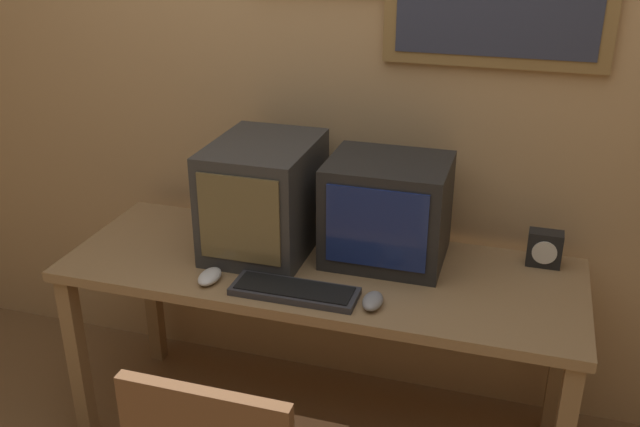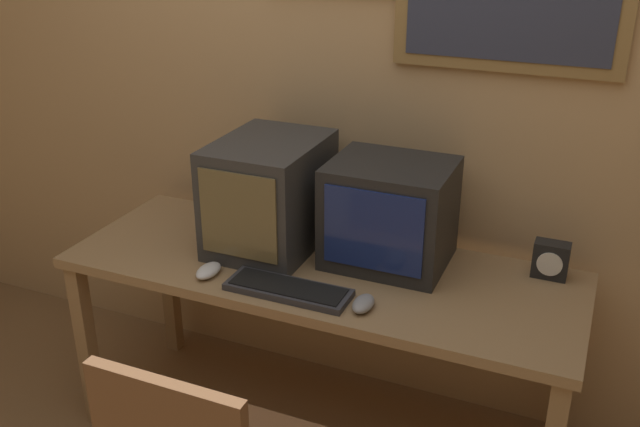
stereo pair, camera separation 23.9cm
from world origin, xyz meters
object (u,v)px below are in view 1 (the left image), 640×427
keyboard_main (295,291)px  mouse_far_corner (210,276)px  monitor_left (264,196)px  monitor_right (387,210)px  desk_clock (545,249)px  mouse_near_keyboard (373,301)px

keyboard_main → mouse_far_corner: mouse_far_corner is taller
monitor_left → monitor_right: 0.44m
monitor_left → monitor_right: (0.44, 0.05, -0.02)m
keyboard_main → monitor_right: bearing=57.0°
keyboard_main → desk_clock: (0.76, 0.44, 0.05)m
monitor_left → mouse_far_corner: 0.36m
mouse_far_corner → monitor_right: bearing=33.6°
keyboard_main → desk_clock: bearing=30.2°
monitor_left → mouse_far_corner: bearing=-105.9°
monitor_left → mouse_near_keyboard: 0.58m
desk_clock → monitor_left: bearing=-171.5°
monitor_left → desk_clock: monitor_left is taller
desk_clock → mouse_near_keyboard: bearing=-138.8°
monitor_left → keyboard_main: size_ratio=1.13×
monitor_left → desk_clock: 0.99m
monitor_left → mouse_near_keyboard: size_ratio=4.21×
monitor_right → mouse_far_corner: monitor_right is taller
keyboard_main → desk_clock: desk_clock is taller
monitor_right → keyboard_main: bearing=-123.0°
monitor_left → desk_clock: (0.97, 0.15, -0.14)m
monitor_right → mouse_far_corner: (-0.52, -0.35, -0.16)m
mouse_far_corner → desk_clock: desk_clock is taller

